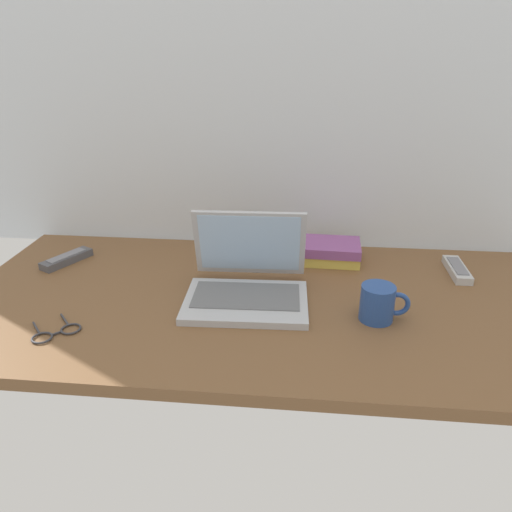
{
  "coord_description": "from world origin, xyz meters",
  "views": [
    {
      "loc": [
        0.09,
        -1.11,
        0.64
      ],
      "look_at": [
        -0.02,
        0.0,
        0.15
      ],
      "focal_mm": 34.11,
      "sensor_mm": 36.0,
      "label": 1
    }
  ],
  "objects_px": {
    "book_stack": "(330,251)",
    "coffee_mug": "(379,303)",
    "remote_control_far": "(67,259)",
    "eyeglasses": "(56,332)",
    "laptop": "(247,281)",
    "remote_control_near": "(457,269)"
  },
  "relations": [
    {
      "from": "laptop",
      "to": "book_stack",
      "type": "xyz_separation_m",
      "value": [
        0.22,
        0.25,
        -0.02
      ]
    },
    {
      "from": "coffee_mug",
      "to": "book_stack",
      "type": "relative_size",
      "value": 0.65
    },
    {
      "from": "eyeglasses",
      "to": "remote_control_far",
      "type": "bearing_deg",
      "value": 112.07
    },
    {
      "from": "remote_control_near",
      "to": "laptop",
      "type": "bearing_deg",
      "value": -161.22
    },
    {
      "from": "remote_control_far",
      "to": "eyeglasses",
      "type": "bearing_deg",
      "value": -67.93
    },
    {
      "from": "coffee_mug",
      "to": "remote_control_far",
      "type": "bearing_deg",
      "value": 164.89
    },
    {
      "from": "coffee_mug",
      "to": "book_stack",
      "type": "distance_m",
      "value": 0.35
    },
    {
      "from": "laptop",
      "to": "book_stack",
      "type": "relative_size",
      "value": 1.75
    },
    {
      "from": "book_stack",
      "to": "coffee_mug",
      "type": "bearing_deg",
      "value": -73.35
    },
    {
      "from": "laptop",
      "to": "remote_control_near",
      "type": "relative_size",
      "value": 1.99
    },
    {
      "from": "laptop",
      "to": "remote_control_far",
      "type": "bearing_deg",
      "value": 164.44
    },
    {
      "from": "laptop",
      "to": "eyeglasses",
      "type": "relative_size",
      "value": 2.31
    },
    {
      "from": "remote_control_far",
      "to": "remote_control_near",
      "type": "bearing_deg",
      "value": 2.03
    },
    {
      "from": "coffee_mug",
      "to": "remote_control_near",
      "type": "height_order",
      "value": "coffee_mug"
    },
    {
      "from": "laptop",
      "to": "book_stack",
      "type": "distance_m",
      "value": 0.34
    },
    {
      "from": "coffee_mug",
      "to": "eyeglasses",
      "type": "bearing_deg",
      "value": -169.31
    },
    {
      "from": "remote_control_far",
      "to": "book_stack",
      "type": "distance_m",
      "value": 0.8
    },
    {
      "from": "eyeglasses",
      "to": "laptop",
      "type": "bearing_deg",
      "value": 28.19
    },
    {
      "from": "remote_control_near",
      "to": "book_stack",
      "type": "distance_m",
      "value": 0.37
    },
    {
      "from": "remote_control_far",
      "to": "book_stack",
      "type": "xyz_separation_m",
      "value": [
        0.79,
        0.09,
        0.02
      ]
    },
    {
      "from": "remote_control_near",
      "to": "remote_control_far",
      "type": "height_order",
      "value": "same"
    },
    {
      "from": "remote_control_near",
      "to": "book_stack",
      "type": "xyz_separation_m",
      "value": [
        -0.36,
        0.05,
        0.02
      ]
    }
  ]
}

